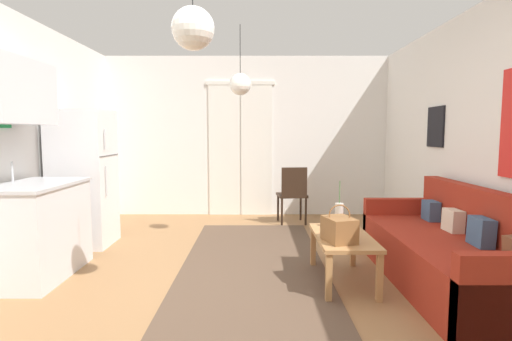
{
  "coord_description": "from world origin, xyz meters",
  "views": [
    {
      "loc": [
        0.16,
        -3.06,
        1.37
      ],
      "look_at": [
        0.17,
        1.06,
        0.97
      ],
      "focal_mm": 27.57,
      "sensor_mm": 36.0,
      "label": 1
    }
  ],
  "objects_px": {
    "couch": "(450,255)",
    "pendant_lamp_far": "(239,84)",
    "refrigerator": "(82,178)",
    "handbag": "(338,229)",
    "coffee_table": "(341,241)",
    "pendant_lamp_near": "(191,28)",
    "bamboo_vase": "(338,215)",
    "accent_chair": "(291,192)"
  },
  "relations": [
    {
      "from": "couch",
      "to": "pendant_lamp_far",
      "type": "bearing_deg",
      "value": 147.01
    },
    {
      "from": "couch",
      "to": "refrigerator",
      "type": "bearing_deg",
      "value": 161.04
    },
    {
      "from": "couch",
      "to": "pendant_lamp_far",
      "type": "height_order",
      "value": "pendant_lamp_far"
    },
    {
      "from": "handbag",
      "to": "pendant_lamp_far",
      "type": "relative_size",
      "value": 0.42
    },
    {
      "from": "coffee_table",
      "to": "pendant_lamp_near",
      "type": "distance_m",
      "value": 2.23
    },
    {
      "from": "bamboo_vase",
      "to": "coffee_table",
      "type": "bearing_deg",
      "value": -94.12
    },
    {
      "from": "coffee_table",
      "to": "pendant_lamp_far",
      "type": "relative_size",
      "value": 1.18
    },
    {
      "from": "refrigerator",
      "to": "couch",
      "type": "bearing_deg",
      "value": -18.96
    },
    {
      "from": "accent_chair",
      "to": "pendant_lamp_near",
      "type": "distance_m",
      "value": 3.58
    },
    {
      "from": "coffee_table",
      "to": "pendant_lamp_far",
      "type": "bearing_deg",
      "value": 130.63
    },
    {
      "from": "refrigerator",
      "to": "coffee_table",
      "type": "bearing_deg",
      "value": -22.68
    },
    {
      "from": "bamboo_vase",
      "to": "refrigerator",
      "type": "bearing_deg",
      "value": 161.98
    },
    {
      "from": "coffee_table",
      "to": "bamboo_vase",
      "type": "relative_size",
      "value": 2.03
    },
    {
      "from": "coffee_table",
      "to": "accent_chair",
      "type": "xyz_separation_m",
      "value": [
        -0.24,
        2.31,
        0.11
      ]
    },
    {
      "from": "couch",
      "to": "refrigerator",
      "type": "distance_m",
      "value": 4.09
    },
    {
      "from": "handbag",
      "to": "pendant_lamp_near",
      "type": "distance_m",
      "value": 1.99
    },
    {
      "from": "refrigerator",
      "to": "pendant_lamp_near",
      "type": "relative_size",
      "value": 2.41
    },
    {
      "from": "bamboo_vase",
      "to": "accent_chair",
      "type": "distance_m",
      "value": 2.07
    },
    {
      "from": "refrigerator",
      "to": "pendant_lamp_far",
      "type": "xyz_separation_m",
      "value": [
        1.91,
        -0.07,
        1.12
      ]
    },
    {
      "from": "refrigerator",
      "to": "accent_chair",
      "type": "relative_size",
      "value": 1.9
    },
    {
      "from": "coffee_table",
      "to": "pendant_lamp_far",
      "type": "height_order",
      "value": "pendant_lamp_far"
    },
    {
      "from": "pendant_lamp_near",
      "to": "couch",
      "type": "bearing_deg",
      "value": 16.08
    },
    {
      "from": "couch",
      "to": "refrigerator",
      "type": "height_order",
      "value": "refrigerator"
    },
    {
      "from": "pendant_lamp_near",
      "to": "handbag",
      "type": "bearing_deg",
      "value": 24.86
    },
    {
      "from": "accent_chair",
      "to": "handbag",
      "type": "bearing_deg",
      "value": 87.22
    },
    {
      "from": "couch",
      "to": "refrigerator",
      "type": "xyz_separation_m",
      "value": [
        -3.84,
        1.32,
        0.53
      ]
    },
    {
      "from": "pendant_lamp_far",
      "to": "handbag",
      "type": "bearing_deg",
      "value": -56.36
    },
    {
      "from": "refrigerator",
      "to": "pendant_lamp_far",
      "type": "bearing_deg",
      "value": -1.96
    },
    {
      "from": "coffee_table",
      "to": "pendant_lamp_near",
      "type": "relative_size",
      "value": 1.4
    },
    {
      "from": "coffee_table",
      "to": "accent_chair",
      "type": "height_order",
      "value": "accent_chair"
    },
    {
      "from": "refrigerator",
      "to": "bamboo_vase",
      "type": "bearing_deg",
      "value": -18.02
    },
    {
      "from": "couch",
      "to": "accent_chair",
      "type": "bearing_deg",
      "value": 116.3
    },
    {
      "from": "couch",
      "to": "coffee_table",
      "type": "distance_m",
      "value": 0.96
    },
    {
      "from": "bamboo_vase",
      "to": "pendant_lamp_near",
      "type": "relative_size",
      "value": 0.69
    },
    {
      "from": "coffee_table",
      "to": "pendant_lamp_near",
      "type": "height_order",
      "value": "pendant_lamp_near"
    },
    {
      "from": "coffee_table",
      "to": "pendant_lamp_far",
      "type": "distance_m",
      "value": 2.17
    },
    {
      "from": "bamboo_vase",
      "to": "pendant_lamp_near",
      "type": "bearing_deg",
      "value": -141.2
    },
    {
      "from": "bamboo_vase",
      "to": "refrigerator",
      "type": "height_order",
      "value": "refrigerator"
    },
    {
      "from": "handbag",
      "to": "refrigerator",
      "type": "bearing_deg",
      "value": 153.23
    },
    {
      "from": "accent_chair",
      "to": "bamboo_vase",
      "type": "bearing_deg",
      "value": 90.81
    },
    {
      "from": "handbag",
      "to": "bamboo_vase",
      "type": "bearing_deg",
      "value": 78.12
    },
    {
      "from": "couch",
      "to": "accent_chair",
      "type": "distance_m",
      "value": 2.71
    }
  ]
}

